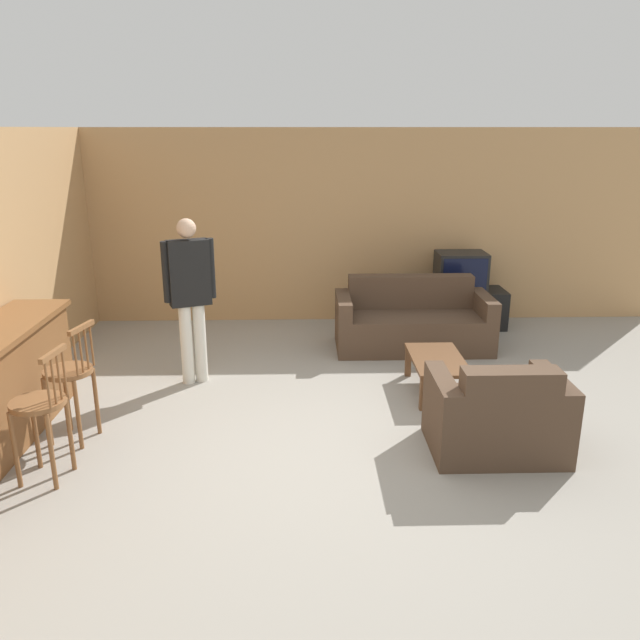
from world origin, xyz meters
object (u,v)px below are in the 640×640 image
Objects in this scene: couch_far at (413,323)px; tv at (461,271)px; armchair_near at (497,417)px; person_by_window at (190,291)px; tv_unit at (458,308)px; bar_chair_near at (41,411)px; coffee_table at (437,363)px; bar_chair_mid at (71,379)px.

tv is (0.76, 0.82, 0.46)m from couch_far.
person_by_window reaches higher than armchair_near.
couch_far is 1.07× the size of person_by_window.
tv_unit is 3.81m from person_by_window.
armchair_near is 3.49m from tv.
tv_unit is at bearing 47.08° from couch_far.
bar_chair_near is 1.11× the size of coffee_table.
bar_chair_mid is 1.57m from person_by_window.
person_by_window is at bearing 150.01° from armchair_near.
tv is at bearing 29.47° from person_by_window.
armchair_near is 0.62× the size of person_by_window.
bar_chair_near is at bearing -174.93° from armchair_near.
tv_unit is at bearing 42.60° from bar_chair_near.
couch_far reaches higher than tv_unit.
bar_chair_mid is at bearing -145.27° from couch_far.
bar_chair_near is 3.68m from coffee_table.
tv_unit is at bearing 90.00° from tv.
person_by_window is (-2.75, 1.58, 0.68)m from armchair_near.
bar_chair_near is at bearing -113.22° from person_by_window.
couch_far is at bearing 90.84° from coffee_table.
person_by_window is (-3.25, -1.84, 0.74)m from tv_unit.
tv is (4.07, 3.11, 0.20)m from bar_chair_mid.
couch_far is 1.36m from coffee_table.
bar_chair_mid is 1.63× the size of tv.
bar_chair_near is 5.53m from tv.
tv_unit is at bearing 71.13° from coffee_table.
coffee_table is 2.34m from tv.
bar_chair_mid reaches higher than coffee_table.
person_by_window is (0.82, 1.27, 0.43)m from bar_chair_mid.
person_by_window reaches higher than bar_chair_mid.
bar_chair_mid is at bearing 174.98° from armchair_near.
bar_chair_near and bar_chair_mid have the same top height.
tv reaches higher than coffee_table.
coffee_table is 1.46× the size of tv.
tv_unit is at bearing 37.41° from bar_chair_mid.
tv is at bearing 71.11° from coffee_table.
armchair_near is (3.56, 0.32, -0.25)m from bar_chair_near.
bar_chair_mid is 5.13m from tv_unit.
armchair_near is 3.46m from tv_unit.
armchair_near is at bearing -5.02° from bar_chair_mid.
tv is 0.37× the size of person_by_window.
bar_chair_mid is 0.60× the size of person_by_window.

